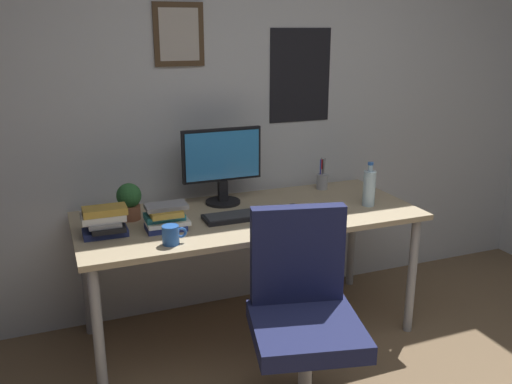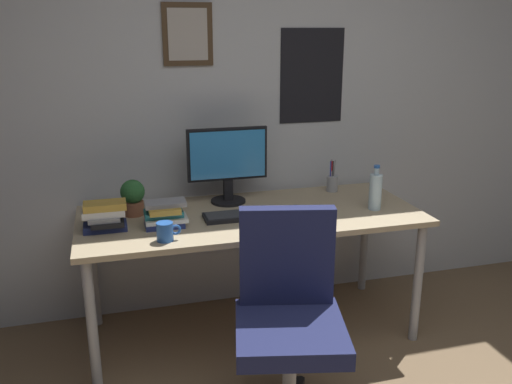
{
  "view_description": "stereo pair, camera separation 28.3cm",
  "coord_description": "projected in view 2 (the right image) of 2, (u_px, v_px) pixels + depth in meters",
  "views": [
    {
      "loc": [
        -1.18,
        -0.94,
        1.7
      ],
      "look_at": [
        -0.19,
        1.58,
        0.88
      ],
      "focal_mm": 38.22,
      "sensor_mm": 36.0,
      "label": 1
    },
    {
      "loc": [
        -0.91,
        -1.03,
        1.7
      ],
      "look_at": [
        -0.19,
        1.58,
        0.88
      ],
      "focal_mm": 38.22,
      "sensor_mm": 36.0,
      "label": 2
    }
  ],
  "objects": [
    {
      "name": "desk",
      "position": [
        251.0,
        225.0,
        2.99
      ],
      "size": [
        1.84,
        0.77,
        0.73
      ],
      "color": "tan",
      "rests_on": "ground_plane"
    },
    {
      "name": "water_bottle",
      "position": [
        375.0,
        191.0,
        3.0
      ],
      "size": [
        0.07,
        0.07,
        0.25
      ],
      "color": "silver",
      "rests_on": "desk"
    },
    {
      "name": "computer_mouse",
      "position": [
        297.0,
        209.0,
        2.98
      ],
      "size": [
        0.06,
        0.11,
        0.04
      ],
      "color": "black",
      "rests_on": "desk"
    },
    {
      "name": "wall_back",
      "position": [
        261.0,
        96.0,
        3.28
      ],
      "size": [
        4.4,
        0.1,
        2.6
      ],
      "color": "silver",
      "rests_on": "ground_plane"
    },
    {
      "name": "potted_plant",
      "position": [
        133.0,
        196.0,
        2.91
      ],
      "size": [
        0.13,
        0.13,
        0.19
      ],
      "color": "brown",
      "rests_on": "desk"
    },
    {
      "name": "keyboard",
      "position": [
        244.0,
        215.0,
        2.9
      ],
      "size": [
        0.43,
        0.15,
        0.03
      ],
      "color": "black",
      "rests_on": "desk"
    },
    {
      "name": "office_chair",
      "position": [
        289.0,
        309.0,
        2.36
      ],
      "size": [
        0.58,
        0.58,
        0.95
      ],
      "color": "#1E234C",
      "rests_on": "ground_plane"
    },
    {
      "name": "monitor",
      "position": [
        228.0,
        162.0,
        3.09
      ],
      "size": [
        0.46,
        0.2,
        0.43
      ],
      "color": "black",
      "rests_on": "desk"
    },
    {
      "name": "book_stack_right",
      "position": [
        105.0,
        216.0,
        2.71
      ],
      "size": [
        0.21,
        0.18,
        0.14
      ],
      "color": "navy",
      "rests_on": "desk"
    },
    {
      "name": "coffee_mug_near",
      "position": [
        165.0,
        232.0,
        2.57
      ],
      "size": [
        0.12,
        0.08,
        0.09
      ],
      "color": "#2659B2",
      "rests_on": "desk"
    },
    {
      "name": "pen_cup",
      "position": [
        332.0,
        183.0,
        3.36
      ],
      "size": [
        0.07,
        0.07,
        0.2
      ],
      "color": "#9EA0A5",
      "rests_on": "desk"
    },
    {
      "name": "book_stack_left",
      "position": [
        165.0,
        214.0,
        2.76
      ],
      "size": [
        0.21,
        0.15,
        0.13
      ],
      "color": "navy",
      "rests_on": "desk"
    }
  ]
}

